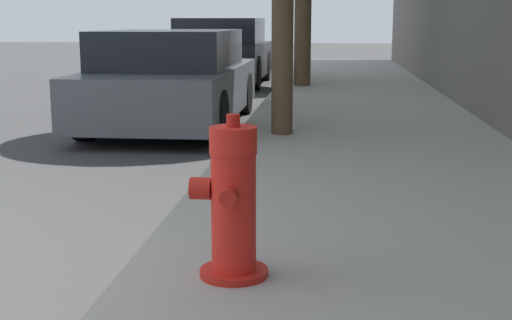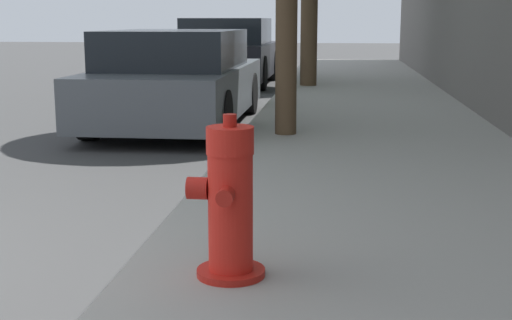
# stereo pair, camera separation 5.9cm
# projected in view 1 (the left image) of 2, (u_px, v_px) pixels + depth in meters

# --- Properties ---
(sidewalk_slab) EXTENTS (2.96, 40.00, 0.13)m
(sidewalk_slab) POSITION_uv_depth(u_px,v_px,m) (426.00, 320.00, 3.20)
(sidewalk_slab) COLOR #99968E
(sidewalk_slab) RESTS_ON ground_plane
(fire_hydrant) EXTENTS (0.39, 0.39, 0.82)m
(fire_hydrant) POSITION_uv_depth(u_px,v_px,m) (233.00, 204.00, 3.50)
(fire_hydrant) COLOR red
(fire_hydrant) RESTS_ON sidewalk_slab
(parked_car_near) EXTENTS (1.76, 4.17, 1.26)m
(parked_car_near) POSITION_uv_depth(u_px,v_px,m) (173.00, 80.00, 9.37)
(parked_car_near) COLOR #4C5156
(parked_car_near) RESTS_ON ground_plane
(parked_car_mid) EXTENTS (1.87, 3.82, 1.42)m
(parked_car_mid) POSITION_uv_depth(u_px,v_px,m) (222.00, 53.00, 15.29)
(parked_car_mid) COLOR black
(parked_car_mid) RESTS_ON ground_plane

